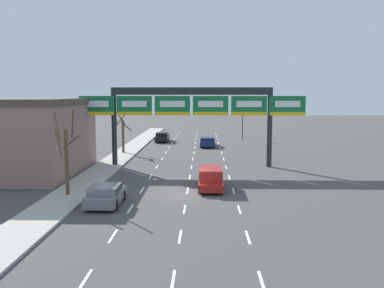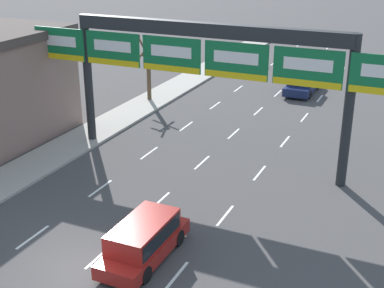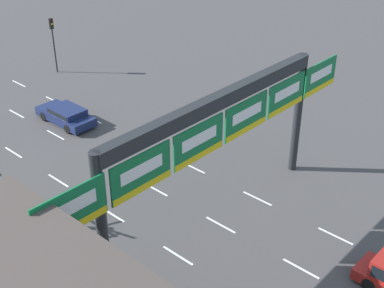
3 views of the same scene
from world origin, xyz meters
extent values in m
cube|color=white|center=(-3.30, 11.00, 0.01)|extent=(0.12, 2.00, 0.01)
cube|color=white|center=(-3.30, 16.00, 0.01)|extent=(0.12, 2.00, 0.01)
cube|color=white|center=(-3.30, 21.00, 0.01)|extent=(0.12, 2.00, 0.01)
cube|color=white|center=(-3.30, 26.00, 0.01)|extent=(0.12, 2.00, 0.01)
cube|color=white|center=(0.00, 6.00, 0.01)|extent=(0.12, 2.00, 0.01)
cube|color=white|center=(0.00, 11.00, 0.01)|extent=(0.12, 2.00, 0.01)
cube|color=white|center=(0.00, 16.00, 0.01)|extent=(0.12, 2.00, 0.01)
cube|color=white|center=(0.00, 21.00, 0.01)|extent=(0.12, 2.00, 0.01)
cube|color=white|center=(0.00, 26.00, 0.01)|extent=(0.12, 2.00, 0.01)
cube|color=white|center=(0.00, 31.00, 0.01)|extent=(0.12, 2.00, 0.01)
cube|color=white|center=(3.30, 6.00, 0.01)|extent=(0.12, 2.00, 0.01)
cube|color=white|center=(3.30, 11.00, 0.01)|extent=(0.12, 2.00, 0.01)
cube|color=white|center=(3.30, 16.00, 0.01)|extent=(0.12, 2.00, 0.01)
cube|color=white|center=(3.30, 21.00, 0.01)|extent=(0.12, 2.00, 0.01)
cube|color=white|center=(3.30, 26.00, 0.01)|extent=(0.12, 2.00, 0.01)
cube|color=white|center=(3.30, 31.00, 0.01)|extent=(0.12, 2.00, 0.01)
cube|color=white|center=(3.30, 36.00, 0.01)|extent=(0.12, 2.00, 0.01)
cylinder|color=#232628|center=(-7.40, 11.35, 3.77)|extent=(0.49, 0.49, 7.53)
cylinder|color=#232628|center=(7.40, 11.35, 3.77)|extent=(0.49, 0.49, 7.53)
cube|color=#232628|center=(0.00, 11.35, 7.18)|extent=(14.80, 0.60, 0.70)
cube|color=#116B38|center=(-8.96, 11.01, 5.83)|extent=(3.34, 0.08, 1.81)
cube|color=white|center=(-8.96, 10.96, 5.99)|extent=(2.33, 0.02, 0.58)
cube|color=yellow|center=(-8.96, 10.96, 5.08)|extent=(3.27, 0.02, 0.33)
cube|color=#116B38|center=(-5.38, 11.01, 5.83)|extent=(3.34, 0.08, 1.81)
cube|color=white|center=(-5.38, 10.96, 5.99)|extent=(2.33, 0.02, 0.58)
cube|color=yellow|center=(-5.38, 10.96, 5.08)|extent=(3.27, 0.02, 0.33)
cube|color=#116B38|center=(-1.79, 11.01, 5.83)|extent=(3.34, 0.08, 1.81)
cube|color=white|center=(-1.79, 10.96, 5.99)|extent=(2.33, 0.02, 0.58)
cube|color=yellow|center=(-1.79, 10.96, 5.08)|extent=(3.27, 0.02, 0.33)
cube|color=#116B38|center=(1.79, 11.01, 5.83)|extent=(3.34, 0.08, 1.81)
cube|color=white|center=(1.79, 10.96, 5.99)|extent=(2.33, 0.02, 0.58)
cube|color=yellow|center=(1.79, 10.96, 5.08)|extent=(3.27, 0.02, 0.33)
cube|color=#116B38|center=(5.38, 11.01, 5.83)|extent=(3.34, 0.08, 1.81)
cube|color=white|center=(5.38, 10.96, 5.99)|extent=(2.33, 0.02, 0.58)
cube|color=yellow|center=(5.38, 10.96, 5.08)|extent=(3.27, 0.02, 0.33)
cube|color=#116B38|center=(8.96, 11.01, 5.83)|extent=(3.34, 0.08, 1.81)
cube|color=white|center=(8.96, 10.96, 5.99)|extent=(2.33, 0.02, 0.58)
cube|color=yellow|center=(8.96, 10.96, 5.08)|extent=(3.27, 0.02, 0.33)
cylinder|color=black|center=(0.87, 2.98, 0.33)|extent=(0.22, 0.66, 0.66)
cube|color=#19234C|center=(1.67, 27.03, 0.51)|extent=(1.94, 4.88, 0.62)
cube|color=#19234C|center=(1.67, 26.74, 1.03)|extent=(1.79, 2.54, 0.42)
cube|color=black|center=(1.67, 26.74, 1.03)|extent=(1.82, 2.33, 0.31)
cylinder|color=black|center=(0.79, 28.49, 0.33)|extent=(0.22, 0.66, 0.66)
cylinder|color=black|center=(2.55, 28.49, 0.33)|extent=(0.22, 0.66, 0.66)
cylinder|color=black|center=(0.79, 25.56, 0.33)|extent=(0.22, 0.66, 0.66)
cylinder|color=black|center=(2.55, 25.56, 0.33)|extent=(0.22, 0.66, 0.66)
cylinder|color=black|center=(7.10, 35.83, 1.97)|extent=(0.12, 0.12, 3.93)
cube|color=black|center=(7.10, 35.83, 4.38)|extent=(0.30, 0.24, 0.90)
sphere|color=#3D0E0C|center=(7.10, 35.70, 4.68)|extent=(0.20, 0.20, 0.20)
sphere|color=gold|center=(7.10, 35.70, 4.38)|extent=(0.20, 0.20, 0.20)
sphere|color=#0E3515|center=(7.10, 35.70, 4.08)|extent=(0.20, 0.20, 0.20)
camera|label=1|loc=(1.11, -29.15, 6.94)|focal=40.00mm
camera|label=2|loc=(10.63, -13.69, 11.70)|focal=50.00mm
camera|label=3|loc=(-17.82, -3.20, 17.74)|focal=50.00mm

